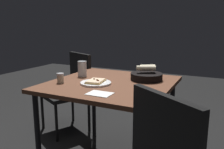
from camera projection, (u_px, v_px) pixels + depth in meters
dining_table at (111, 90)px, 1.84m from camera, size 0.92×0.93×0.72m
pizza_plate at (96, 82)px, 1.77m from camera, size 0.23×0.23×0.04m
bread_basket at (146, 75)px, 1.89m from camera, size 0.26×0.26×0.12m
beer_glass at (82, 70)px, 2.02m from camera, size 0.08×0.08×0.13m
pepper_shaker at (60, 79)px, 1.79m from camera, size 0.05×0.05×0.08m
napkin at (100, 94)px, 1.51m from camera, size 0.16×0.12×0.00m
chair_near at (71, 87)px, 2.58m from camera, size 0.59×0.59×0.85m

